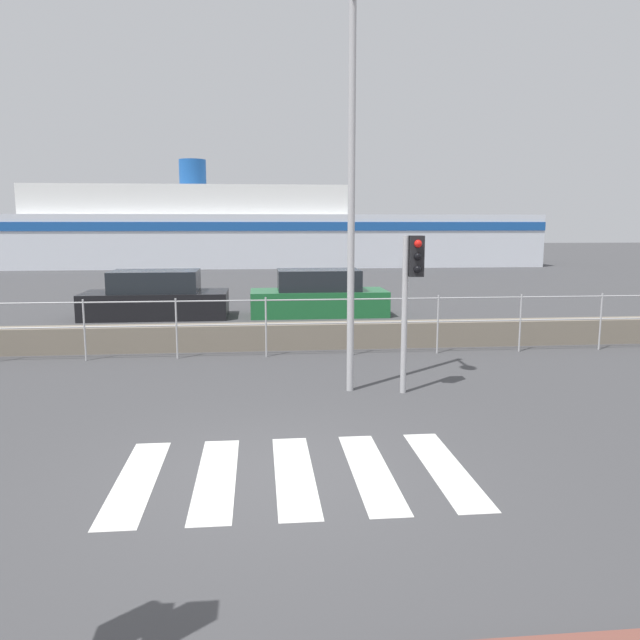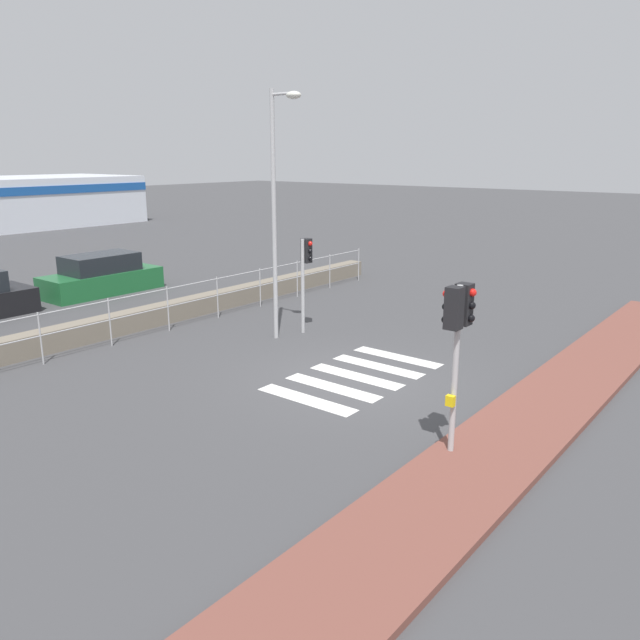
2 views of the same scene
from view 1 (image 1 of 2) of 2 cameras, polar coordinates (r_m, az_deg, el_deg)
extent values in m
plane|color=#424244|center=(7.48, -4.19, -13.93)|extent=(160.00, 160.00, 0.00)
cube|color=silver|center=(7.61, -16.44, -13.85)|extent=(0.45, 2.40, 0.01)
cube|color=silver|center=(7.49, -9.46, -13.96)|extent=(0.45, 2.40, 0.01)
cube|color=silver|center=(7.49, -2.36, -13.86)|extent=(0.45, 2.40, 0.01)
cube|color=silver|center=(7.59, 4.64, -13.57)|extent=(0.45, 2.40, 0.01)
cube|color=silver|center=(7.79, 11.34, -13.10)|extent=(0.45, 2.40, 0.01)
cube|color=slate|center=(14.48, -4.99, -1.50)|extent=(21.21, 0.55, 0.59)
cylinder|color=#B2B2B5|center=(13.47, -4.99, 1.81)|extent=(19.09, 0.03, 0.03)
cylinder|color=#B2B2B5|center=(13.55, -4.96, -0.39)|extent=(19.09, 0.03, 0.03)
cylinder|color=#B2B2B5|center=(14.04, -20.73, -0.88)|extent=(0.04, 0.04, 1.31)
cylinder|color=#B2B2B5|center=(13.67, -12.98, -0.78)|extent=(0.04, 0.04, 1.31)
cylinder|color=#B2B2B5|center=(13.56, -4.96, -0.66)|extent=(0.04, 0.04, 1.31)
cylinder|color=#B2B2B5|center=(13.71, 3.04, -0.53)|extent=(0.04, 0.04, 1.31)
cylinder|color=#B2B2B5|center=(14.13, 10.72, -0.40)|extent=(0.04, 0.04, 1.31)
cylinder|color=#B2B2B5|center=(14.78, 17.84, -0.27)|extent=(0.04, 0.04, 1.31)
cylinder|color=#B2B2B5|center=(15.64, 24.27, -0.15)|extent=(0.04, 0.04, 1.31)
cylinder|color=#B2B2B5|center=(10.63, 7.73, 0.40)|extent=(0.10, 0.10, 2.69)
cube|color=black|center=(10.57, 8.74, 5.80)|extent=(0.24, 0.24, 0.68)
sphere|color=red|center=(10.43, 8.96, 6.91)|extent=(0.13, 0.13, 0.13)
sphere|color=black|center=(10.44, 8.93, 5.75)|extent=(0.13, 0.13, 0.13)
sphere|color=black|center=(10.45, 8.90, 4.60)|extent=(0.13, 0.13, 0.13)
cylinder|color=#B2B2B5|center=(10.59, 2.89, 10.99)|extent=(0.12, 0.12, 6.57)
cube|color=silver|center=(43.82, -5.53, 7.30)|extent=(37.15, 8.60, 3.42)
cube|color=white|center=(44.03, -11.49, 10.62)|extent=(20.80, 6.88, 1.88)
cube|color=#194C99|center=(39.48, -5.52, 8.52)|extent=(37.15, 0.08, 0.55)
cylinder|color=#194C99|center=(44.13, -11.57, 13.01)|extent=(1.80, 1.80, 1.80)
cube|color=black|center=(19.84, -14.75, 1.37)|extent=(4.36, 1.84, 0.80)
cube|color=#1E2328|center=(19.76, -14.84, 3.45)|extent=(2.62, 1.62, 0.65)
cube|color=#1E6633|center=(19.68, -0.13, 1.60)|extent=(4.26, 1.73, 0.79)
cube|color=#1E2328|center=(19.60, -0.13, 3.69)|extent=(2.56, 1.52, 0.65)
camera|label=2|loc=(10.98, -101.99, 9.05)|focal=35.00mm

